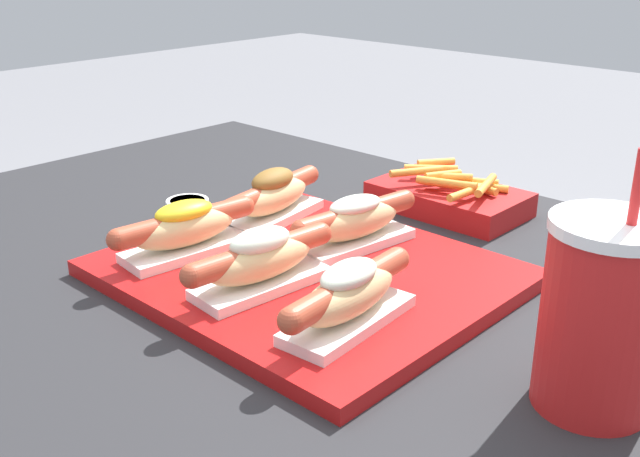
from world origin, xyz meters
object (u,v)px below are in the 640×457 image
at_px(hot_dog_2, 349,295).
at_px(hot_dog_4, 355,221).
at_px(drink_cup, 601,316).
at_px(hot_dog_3, 273,196).
at_px(sauce_bowl, 188,207).
at_px(fries_basket, 449,197).
at_px(hot_dog_1, 261,260).
at_px(serving_tray, 308,272).
at_px(hot_dog_0, 185,228).

bearing_deg(hot_dog_2, hot_dog_4, 128.96).
distance_m(hot_dog_4, drink_cup, 0.36).
bearing_deg(hot_dog_3, hot_dog_4, 2.00).
bearing_deg(sauce_bowl, fries_basket, 46.95).
distance_m(hot_dog_1, drink_cup, 0.35).
bearing_deg(hot_dog_2, hot_dog_3, 150.33).
xyz_separation_m(serving_tray, drink_cup, (0.35, -0.01, 0.08)).
height_order(hot_dog_3, sauce_bowl, hot_dog_3).
xyz_separation_m(serving_tray, hot_dog_4, (0.00, 0.08, 0.04)).
relative_size(hot_dog_0, drink_cup, 0.86).
bearing_deg(hot_dog_0, sauce_bowl, 142.27).
bearing_deg(serving_tray, sauce_bowl, 173.01).
bearing_deg(drink_cup, hot_dog_4, 164.77).
height_order(hot_dog_1, hot_dog_2, hot_dog_1).
relative_size(hot_dog_1, hot_dog_4, 1.00).
distance_m(serving_tray, hot_dog_0, 0.16).
bearing_deg(hot_dog_1, hot_dog_4, 91.39).
bearing_deg(serving_tray, hot_dog_2, -30.64).
distance_m(hot_dog_3, sauce_bowl, 0.14).
bearing_deg(hot_dog_2, drink_cup, 15.79).
height_order(hot_dog_4, sauce_bowl, hot_dog_4).
bearing_deg(serving_tray, hot_dog_0, -149.46).
distance_m(hot_dog_2, hot_dog_4, 0.20).
bearing_deg(hot_dog_0, hot_dog_4, 50.22).
distance_m(sauce_bowl, drink_cup, 0.62).
height_order(hot_dog_3, hot_dog_4, hot_dog_3).
relative_size(serving_tray, drink_cup, 1.89).
bearing_deg(drink_cup, hot_dog_1, -169.28).
bearing_deg(serving_tray, hot_dog_4, 89.02).
distance_m(hot_dog_2, drink_cup, 0.23).
relative_size(serving_tray, fries_basket, 2.00).
distance_m(hot_dog_0, hot_dog_2, 0.26).
relative_size(hot_dog_2, drink_cup, 0.86).
relative_size(hot_dog_3, hot_dog_4, 1.00).
relative_size(hot_dog_0, hot_dog_3, 1.01).
bearing_deg(hot_dog_2, serving_tray, 149.36).
xyz_separation_m(hot_dog_4, sauce_bowl, (-0.27, -0.05, -0.04)).
height_order(hot_dog_2, drink_cup, drink_cup).
distance_m(serving_tray, hot_dog_2, 0.15).
bearing_deg(drink_cup, fries_basket, 138.34).
distance_m(hot_dog_3, fries_basket, 0.27).
bearing_deg(hot_dog_0, serving_tray, 30.54).
xyz_separation_m(hot_dog_3, drink_cup, (0.49, -0.09, 0.03)).
relative_size(drink_cup, fries_basket, 1.06).
bearing_deg(sauce_bowl, serving_tray, -6.99).
distance_m(serving_tray, hot_dog_4, 0.09).
bearing_deg(hot_dog_2, fries_basket, 110.27).
bearing_deg(fries_basket, hot_dog_3, -118.13).
distance_m(hot_dog_1, hot_dog_4, 0.16).
xyz_separation_m(hot_dog_0, fries_basket, (0.12, 0.38, -0.03)).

